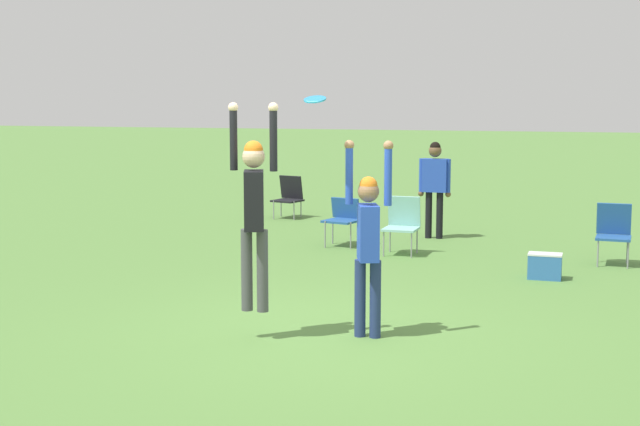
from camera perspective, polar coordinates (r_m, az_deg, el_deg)
name	(u,v)px	position (r m, az deg, el deg)	size (l,w,h in m)	color
ground_plane	(314,334)	(9.71, -0.39, -7.73)	(120.00, 120.00, 0.00)	#56843D
person_jumping	(254,201)	(9.26, -4.25, 0.76)	(0.54, 0.44, 2.18)	#4C4C51
person_defending	(368,234)	(9.37, 3.10, -1.37)	(0.52, 0.42, 2.09)	navy
frisbee	(315,99)	(9.11, -0.33, 7.29)	(0.23, 0.22, 0.08)	#2D9EDB
camping_chair_0	(402,221)	(14.54, 5.29, -0.53)	(0.54, 0.58, 0.93)	gray
camping_chair_1	(343,217)	(15.29, 1.49, -0.24)	(0.64, 0.68, 0.81)	gray
camping_chair_2	(614,230)	(14.30, 18.28, -1.02)	(0.53, 0.57, 0.93)	gray
camping_chair_3	(289,195)	(18.88, -1.99, 1.17)	(0.65, 0.70, 0.88)	gray
person_spectator_near	(435,180)	(16.15, 7.35, 2.09)	(0.60, 0.23, 1.75)	black
cooler_box	(545,266)	(12.92, 14.19, -3.32)	(0.47, 0.29, 0.36)	#336BB7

